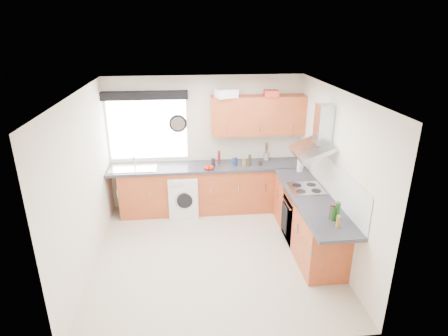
{
  "coord_description": "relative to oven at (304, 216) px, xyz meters",
  "views": [
    {
      "loc": [
        -0.35,
        -4.93,
        3.35
      ],
      "look_at": [
        0.25,
        0.85,
        1.1
      ],
      "focal_mm": 30.0,
      "sensor_mm": 36.0,
      "label": 1
    }
  ],
  "objects": [
    {
      "name": "tomato_cluster",
      "position": [
        -1.47,
        1.0,
        0.52
      ],
      "size": [
        0.16,
        0.16,
        0.07
      ],
      "primitive_type": null,
      "rotation": [
        0.0,
        0.0,
        -0.0
      ],
      "color": "#B51D0A",
      "rests_on": "worktop_back"
    },
    {
      "name": "wall_right",
      "position": [
        0.3,
        -0.3,
        0.82
      ],
      "size": [
        0.02,
        3.6,
        2.5
      ],
      "primitive_type": "cube",
      "color": "silver",
      "rests_on": "ground_plane"
    },
    {
      "name": "wall_back",
      "position": [
        -1.5,
        1.5,
        0.82
      ],
      "size": [
        3.6,
        0.02,
        2.5
      ],
      "primitive_type": "cube",
      "color": "silver",
      "rests_on": "ground_plane"
    },
    {
      "name": "bottle_3",
      "position": [
        0.1,
        -1.01,
        0.61
      ],
      "size": [
        0.07,
        0.07,
        0.25
      ],
      "primitive_type": "cylinder",
      "color": "#1C511F",
      "rests_on": "worktop_right"
    },
    {
      "name": "oven",
      "position": [
        0.0,
        0.0,
        0.0
      ],
      "size": [
        0.56,
        0.58,
        0.85
      ],
      "primitive_type": "cube",
      "color": "black",
      "rests_on": "ground_plane"
    },
    {
      "name": "upper_cabinets",
      "position": [
        -0.55,
        1.32,
        1.38
      ],
      "size": [
        1.7,
        0.35,
        0.7
      ],
      "primitive_type": "cube",
      "color": "#9E411F",
      "rests_on": "wall_back"
    },
    {
      "name": "worktop_right",
      "position": [
        0.0,
        -0.3,
        0.46
      ],
      "size": [
        0.62,
        2.42,
        0.05
      ],
      "primitive_type": "cube",
      "color": "#2B2A31",
      "rests_on": "base_cab_right"
    },
    {
      "name": "extractor_hood",
      "position": [
        0.1,
        -0.0,
        1.34
      ],
      "size": [
        0.52,
        0.78,
        0.66
      ],
      "primitive_type": null,
      "color": "#AAB3B9",
      "rests_on": "wall_right"
    },
    {
      "name": "washing_machine",
      "position": [
        -1.93,
        1.1,
        -0.04
      ],
      "size": [
        0.58,
        0.56,
        0.77
      ],
      "primitive_type": "cube",
      "rotation": [
        0.0,
        0.0,
        -0.1
      ],
      "color": "white",
      "rests_on": "ground_plane"
    },
    {
      "name": "bottle_0",
      "position": [
        0.03,
        -0.99,
        0.59
      ],
      "size": [
        0.07,
        0.07,
        0.21
      ],
      "primitive_type": "cylinder",
      "color": "#4B1B22",
      "rests_on": "worktop_right"
    },
    {
      "name": "jar_1",
      "position": [
        -1.0,
        1.28,
        0.53
      ],
      "size": [
        0.06,
        0.06,
        0.1
      ],
      "primitive_type": "cylinder",
      "color": "#19577A",
      "rests_on": "worktop_back"
    },
    {
      "name": "window_blind",
      "position": [
        -2.55,
        1.4,
        1.76
      ],
      "size": [
        1.5,
        0.18,
        0.14
      ],
      "primitive_type": "cube",
      "color": "black",
      "rests_on": "wall_back"
    },
    {
      "name": "kitchen_roll",
      "position": [
        0.12,
        0.75,
        0.61
      ],
      "size": [
        0.13,
        0.13,
        0.24
      ],
      "primitive_type": "cylinder",
      "rotation": [
        0.0,
        0.0,
        -0.21
      ],
      "color": "white",
      "rests_on": "worktop_right"
    },
    {
      "name": "ceiling",
      "position": [
        -1.5,
        -0.3,
        2.08
      ],
      "size": [
        3.6,
        3.6,
        0.02
      ],
      "primitive_type": "cube",
      "color": "white",
      "rests_on": "wall_back"
    },
    {
      "name": "jar_4",
      "position": [
        -1.39,
        1.13,
        0.56
      ],
      "size": [
        0.07,
        0.07,
        0.16
      ],
      "primitive_type": "cylinder",
      "color": "black",
      "rests_on": "worktop_back"
    },
    {
      "name": "ground_plane",
      "position": [
        -1.5,
        -0.3,
        -0.42
      ],
      "size": [
        3.6,
        3.6,
        0.0
      ],
      "primitive_type": "plane",
      "color": "beige"
    },
    {
      "name": "jar_2",
      "position": [
        -0.97,
        1.13,
        0.56
      ],
      "size": [
        0.05,
        0.05,
        0.16
      ],
      "primitive_type": "cylinder",
      "color": "navy",
      "rests_on": "worktop_back"
    },
    {
      "name": "casserole",
      "position": [
        -1.14,
        1.22,
        1.8
      ],
      "size": [
        0.42,
        0.36,
        0.15
      ],
      "primitive_type": "cube",
      "rotation": [
        0.0,
        0.0,
        0.34
      ],
      "color": "white",
      "rests_on": "upper_cabinets"
    },
    {
      "name": "worktop_back",
      "position": [
        -1.5,
        1.2,
        0.46
      ],
      "size": [
        3.6,
        0.62,
        0.05
      ],
      "primitive_type": "cube",
      "color": "#2B2A31",
      "rests_on": "base_cab_back"
    },
    {
      "name": "base_cab_back",
      "position": [
        -1.6,
        1.21,
        0.01
      ],
      "size": [
        3.0,
        0.58,
        0.86
      ],
      "primitive_type": "cube",
      "color": "#9E411F",
      "rests_on": "ground_plane"
    },
    {
      "name": "jar_3",
      "position": [
        -0.73,
        1.08,
        0.6
      ],
      "size": [
        0.05,
        0.05,
        0.22
      ],
      "primitive_type": "cylinder",
      "color": "#382A1F",
      "rests_on": "worktop_back"
    },
    {
      "name": "base_cab_right",
      "position": [
        0.01,
        -0.15,
        0.01
      ],
      "size": [
        0.58,
        2.1,
        0.86
      ],
      "primitive_type": "cube",
      "color": "#9E411F",
      "rests_on": "ground_plane"
    },
    {
      "name": "sink",
      "position": [
        -2.83,
        1.2,
        0.52
      ],
      "size": [
        0.84,
        0.46,
        0.1
      ],
      "primitive_type": null,
      "color": "#AAB3B9",
      "rests_on": "worktop_back"
    },
    {
      "name": "jar_0",
      "position": [
        -0.52,
        1.12,
        0.53
      ],
      "size": [
        0.07,
        0.07,
        0.09
      ],
      "primitive_type": "cylinder",
      "color": "#2E2119",
      "rests_on": "worktop_back"
    },
    {
      "name": "hob_plate",
      "position": [
        0.0,
        0.0,
        0.49
      ],
      "size": [
        0.52,
        0.52,
        0.01
      ],
      "primitive_type": "cube",
      "color": "#AAB3B9",
      "rests_on": "worktop_right"
    },
    {
      "name": "wall_front",
      "position": [
        -1.5,
        -2.1,
        0.82
      ],
      "size": [
        3.6,
        0.02,
        2.5
      ],
      "primitive_type": "cube",
      "color": "silver",
      "rests_on": "ground_plane"
    },
    {
      "name": "bottle_1",
      "position": [
        0.04,
        -1.01,
        0.58
      ],
      "size": [
        0.07,
        0.07,
        0.19
      ],
      "primitive_type": "cylinder",
      "color": "#1D4A1A",
      "rests_on": "worktop_right"
    },
    {
      "name": "utensil_pot",
      "position": [
        -0.35,
        1.39,
        0.55
      ],
      "size": [
        0.12,
        0.12,
        0.14
      ],
      "primitive_type": "cylinder",
      "rotation": [
        0.0,
        0.0,
        -0.23
      ],
      "color": "gray",
      "rests_on": "worktop_back"
    },
    {
      "name": "wall_left",
      "position": [
        -3.3,
        -0.3,
        0.82
      ],
      "size": [
        0.02,
        3.6,
        2.5
      ],
      "primitive_type": "cube",
      "color": "silver",
      "rests_on": "ground_plane"
    },
    {
      "name": "storage_box",
      "position": [
        -0.35,
        1.22,
        1.78
      ],
      "size": [
        0.25,
        0.21,
        0.11
      ],
      "primitive_type": "cube",
      "rotation": [
        0.0,
        0.0,
        -0.04
      ],
      "color": "red",
      "rests_on": "upper_cabinets"
    },
    {
      "name": "wall_clock",
      "position": [
        -2.0,
        1.46,
        1.22
      ],
      "size": [
        0.32,
        0.04,
        0.32
      ],
      "primitive_type": "cylinder",
      "rotation": [
        1.57,
        0.0,
        0.0
      ],
      "color": "black",
      "rests_on": "wall_back"
    },
    {
      "name": "jar_6",
      "position": [
        -0.82,
        1.11,
        0.56
      ],
      "size": [
        0.07,
        0.07,
        0.14
      ],
      "primitive_type": "cylinder",
      "color": "olive",
      "rests_on": "worktop_back"
    },
    {
      "name": "splashback",
      "position": [
        0.29,
        0.0,
        0.75
      ],
      "size": [
        0.01,
        3.0,
        0.54
      ],
      "primitive_type": "cube",
      "color": "white",
      "rests_on": "wall_right"
    },
    {
      "name": "window",
      "position": [
        -2.55,
        1.49,
        1.12
      ],
      "size": [
        1.4,
        0.02,
        1.1
      ],
      "primitive_type": "cube",
      "color": "white",
      "rests_on": "wall_back"
    },
    {
      "name": "base_cab_corner",
      "position": [
        0.0,
        1.2,
        0.01
      ],
      "size": [
        0.6,
        0.6,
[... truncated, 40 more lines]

